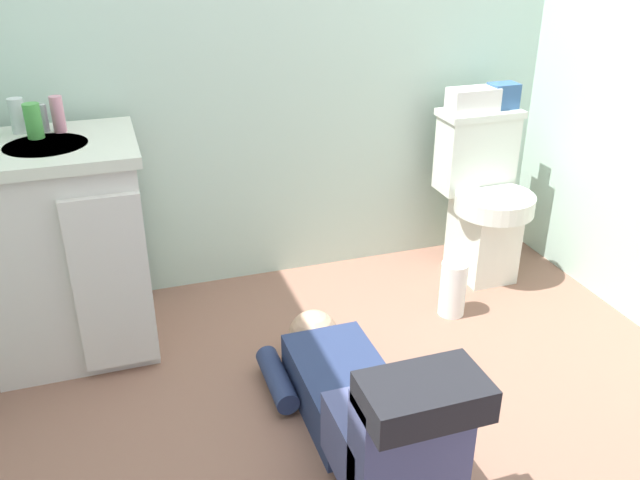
{
  "coord_description": "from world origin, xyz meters",
  "views": [
    {
      "loc": [
        -0.7,
        -1.72,
        1.53
      ],
      "look_at": [
        -0.0,
        0.39,
        0.45
      ],
      "focal_mm": 37.71,
      "sensor_mm": 36.0,
      "label": 1
    }
  ],
  "objects_px": {
    "bottle_clear": "(18,116)",
    "vanity_cabinet": "(66,248)",
    "person_plumber": "(363,402)",
    "toiletry_bag": "(503,96)",
    "paper_towel_roll": "(453,289)",
    "bottle_green": "(33,121)",
    "faucet": "(45,118)",
    "tissue_box": "(473,99)",
    "toilet": "(482,198)",
    "bottle_pink": "(58,114)"
  },
  "relations": [
    {
      "from": "bottle_clear",
      "to": "vanity_cabinet",
      "type": "bearing_deg",
      "value": -60.92
    },
    {
      "from": "person_plumber",
      "to": "toiletry_bag",
      "type": "relative_size",
      "value": 8.59
    },
    {
      "from": "vanity_cabinet",
      "to": "person_plumber",
      "type": "height_order",
      "value": "vanity_cabinet"
    },
    {
      "from": "paper_towel_roll",
      "to": "bottle_green",
      "type": "bearing_deg",
      "value": 167.34
    },
    {
      "from": "person_plumber",
      "to": "faucet",
      "type": "bearing_deg",
      "value": 129.13
    },
    {
      "from": "faucet",
      "to": "bottle_clear",
      "type": "height_order",
      "value": "bottle_clear"
    },
    {
      "from": "toiletry_bag",
      "to": "paper_towel_roll",
      "type": "bearing_deg",
      "value": -134.65
    },
    {
      "from": "tissue_box",
      "to": "vanity_cabinet",
      "type": "bearing_deg",
      "value": -175.2
    },
    {
      "from": "faucet",
      "to": "paper_towel_roll",
      "type": "xyz_separation_m",
      "value": [
        1.49,
        -0.41,
        -0.75
      ]
    },
    {
      "from": "bottle_green",
      "to": "paper_towel_roll",
      "type": "xyz_separation_m",
      "value": [
        1.52,
        -0.34,
        -0.76
      ]
    },
    {
      "from": "vanity_cabinet",
      "to": "person_plumber",
      "type": "relative_size",
      "value": 0.77
    },
    {
      "from": "toilet",
      "to": "toiletry_bag",
      "type": "relative_size",
      "value": 6.05
    },
    {
      "from": "toilet",
      "to": "faucet",
      "type": "xyz_separation_m",
      "value": [
        -1.79,
        0.09,
        0.5
      ]
    },
    {
      "from": "toiletry_bag",
      "to": "bottle_pink",
      "type": "relative_size",
      "value": 0.95
    },
    {
      "from": "bottle_clear",
      "to": "toiletry_bag",
      "type": "bearing_deg",
      "value": -0.55
    },
    {
      "from": "toilet",
      "to": "person_plumber",
      "type": "distance_m",
      "value": 1.35
    },
    {
      "from": "person_plumber",
      "to": "vanity_cabinet",
      "type": "bearing_deg",
      "value": 133.36
    },
    {
      "from": "bottle_green",
      "to": "faucet",
      "type": "bearing_deg",
      "value": 64.61
    },
    {
      "from": "toilet",
      "to": "bottle_green",
      "type": "height_order",
      "value": "bottle_green"
    },
    {
      "from": "toiletry_bag",
      "to": "vanity_cabinet",
      "type": "bearing_deg",
      "value": -175.58
    },
    {
      "from": "bottle_green",
      "to": "paper_towel_roll",
      "type": "relative_size",
      "value": 0.51
    },
    {
      "from": "vanity_cabinet",
      "to": "tissue_box",
      "type": "distance_m",
      "value": 1.79
    },
    {
      "from": "toilet",
      "to": "bottle_pink",
      "type": "xyz_separation_m",
      "value": [
        -1.74,
        0.07,
        0.52
      ]
    },
    {
      "from": "faucet",
      "to": "bottle_pink",
      "type": "distance_m",
      "value": 0.05
    },
    {
      "from": "toilet",
      "to": "bottle_pink",
      "type": "height_order",
      "value": "bottle_pink"
    },
    {
      "from": "bottle_clear",
      "to": "bottle_green",
      "type": "relative_size",
      "value": 1.01
    },
    {
      "from": "toiletry_bag",
      "to": "bottle_clear",
      "type": "distance_m",
      "value": 1.98
    },
    {
      "from": "vanity_cabinet",
      "to": "faucet",
      "type": "xyz_separation_m",
      "value": [
        -0.0,
        0.15,
        0.45
      ]
    },
    {
      "from": "person_plumber",
      "to": "toiletry_bag",
      "type": "distance_m",
      "value": 1.6
    },
    {
      "from": "toilet",
      "to": "bottle_green",
      "type": "distance_m",
      "value": 1.89
    },
    {
      "from": "vanity_cabinet",
      "to": "paper_towel_roll",
      "type": "bearing_deg",
      "value": -10.07
    },
    {
      "from": "bottle_clear",
      "to": "bottle_pink",
      "type": "height_order",
      "value": "bottle_pink"
    },
    {
      "from": "toiletry_bag",
      "to": "bottle_pink",
      "type": "bearing_deg",
      "value": -179.48
    },
    {
      "from": "vanity_cabinet",
      "to": "faucet",
      "type": "bearing_deg",
      "value": 91.31
    },
    {
      "from": "vanity_cabinet",
      "to": "paper_towel_roll",
      "type": "relative_size",
      "value": 3.44
    },
    {
      "from": "faucet",
      "to": "tissue_box",
      "type": "xyz_separation_m",
      "value": [
        1.74,
        0.0,
        -0.07
      ]
    },
    {
      "from": "toilet",
      "to": "bottle_clear",
      "type": "xyz_separation_m",
      "value": [
        -1.88,
        0.11,
        0.51
      ]
    },
    {
      "from": "toilet",
      "to": "vanity_cabinet",
      "type": "distance_m",
      "value": 1.79
    },
    {
      "from": "bottle_pink",
      "to": "toilet",
      "type": "bearing_deg",
      "value": -2.43
    },
    {
      "from": "faucet",
      "to": "bottle_clear",
      "type": "distance_m",
      "value": 0.09
    },
    {
      "from": "paper_towel_roll",
      "to": "vanity_cabinet",
      "type": "bearing_deg",
      "value": 169.93
    },
    {
      "from": "tissue_box",
      "to": "toiletry_bag",
      "type": "height_order",
      "value": "toiletry_bag"
    },
    {
      "from": "person_plumber",
      "to": "paper_towel_roll",
      "type": "height_order",
      "value": "person_plumber"
    },
    {
      "from": "toiletry_bag",
      "to": "bottle_pink",
      "type": "height_order",
      "value": "bottle_pink"
    },
    {
      "from": "person_plumber",
      "to": "tissue_box",
      "type": "bearing_deg",
      "value": 48.6
    },
    {
      "from": "paper_towel_roll",
      "to": "toiletry_bag",
      "type": "bearing_deg",
      "value": 45.35
    },
    {
      "from": "tissue_box",
      "to": "toilet",
      "type": "bearing_deg",
      "value": -63.57
    },
    {
      "from": "vanity_cabinet",
      "to": "toiletry_bag",
      "type": "bearing_deg",
      "value": 4.42
    },
    {
      "from": "tissue_box",
      "to": "bottle_clear",
      "type": "bearing_deg",
      "value": 179.41
    },
    {
      "from": "faucet",
      "to": "person_plumber",
      "type": "height_order",
      "value": "faucet"
    }
  ]
}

